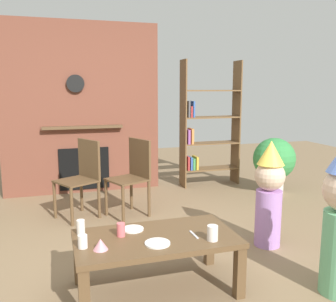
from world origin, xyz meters
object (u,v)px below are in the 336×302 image
(potted_plant_tall, at_px, (274,161))
(dining_chair_left, at_px, (83,174))
(paper_cup_center, at_px, (83,242))
(paper_plate_rear, at_px, (133,229))
(paper_plate_front, at_px, (157,243))
(dining_chair_middle, at_px, (134,173))
(paper_cup_near_right, at_px, (121,230))
(birthday_cake_slice, at_px, (101,244))
(paper_cup_near_left, at_px, (213,233))
(coffee_table, at_px, (156,244))
(bookshelf, at_px, (206,130))
(paper_cup_far_left, at_px, (81,227))
(child_in_pink, at_px, (269,191))

(potted_plant_tall, bearing_deg, dining_chair_left, -175.46)
(paper_cup_center, distance_m, paper_plate_rear, 0.45)
(paper_plate_front, bearing_deg, dining_chair_middle, 83.19)
(paper_cup_near_right, xyz_separation_m, potted_plant_tall, (2.54, 1.95, -0.01))
(paper_plate_front, distance_m, potted_plant_tall, 3.17)
(paper_plate_front, height_order, dining_chair_left, dining_chair_left)
(birthday_cake_slice, xyz_separation_m, potted_plant_tall, (2.71, 2.13, 0.00))
(paper_cup_near_left, bearing_deg, coffee_table, 152.09)
(bookshelf, bearing_deg, paper_cup_far_left, -129.15)
(potted_plant_tall, bearing_deg, dining_chair_middle, -171.29)
(bookshelf, relative_size, potted_plant_tall, 2.39)
(child_in_pink, bearing_deg, dining_chair_middle, -70.48)
(dining_chair_left, bearing_deg, dining_chair_middle, 140.08)
(paper_plate_front, xyz_separation_m, dining_chair_left, (-0.36, 1.95, 0.08))
(coffee_table, height_order, child_in_pink, child_in_pink)
(bookshelf, xyz_separation_m, dining_chair_middle, (-1.35, -1.03, -0.35))
(paper_cup_center, distance_m, birthday_cake_slice, 0.13)
(paper_plate_rear, bearing_deg, potted_plant_tall, 37.27)
(paper_cup_near_right, xyz_separation_m, dining_chair_left, (-0.14, 1.73, 0.04))
(potted_plant_tall, bearing_deg, paper_plate_front, -137.11)
(paper_plate_front, bearing_deg, child_in_pink, 25.41)
(paper_cup_near_right, height_order, dining_chair_left, dining_chair_left)
(paper_plate_front, xyz_separation_m, dining_chair_middle, (0.22, 1.84, 0.08))
(paper_cup_center, distance_m, dining_chair_left, 1.86)
(paper_plate_front, bearing_deg, paper_cup_far_left, 145.62)
(paper_plate_rear, xyz_separation_m, potted_plant_tall, (2.43, 1.85, 0.03))
(dining_chair_left, bearing_deg, paper_cup_near_left, 81.37)
(birthday_cake_slice, bearing_deg, paper_cup_center, 149.79)
(paper_cup_center, height_order, dining_chair_middle, dining_chair_middle)
(paper_plate_front, xyz_separation_m, paper_plate_rear, (-0.11, 0.31, 0.00))
(bookshelf, relative_size, dining_chair_left, 2.11)
(dining_chair_left, relative_size, potted_plant_tall, 1.13)
(paper_plate_rear, distance_m, dining_chair_middle, 1.57)
(birthday_cake_slice, height_order, dining_chair_left, dining_chair_left)
(paper_cup_center, relative_size, dining_chair_middle, 0.10)
(paper_cup_far_left, relative_size, dining_chair_left, 0.12)
(child_in_pink, xyz_separation_m, potted_plant_tall, (1.07, 1.56, -0.07))
(paper_cup_near_left, xyz_separation_m, paper_plate_front, (-0.39, 0.05, -0.05))
(coffee_table, bearing_deg, bookshelf, 60.57)
(paper_plate_rear, bearing_deg, paper_cup_far_left, 175.44)
(bookshelf, height_order, potted_plant_tall, bookshelf)
(paper_plate_rear, bearing_deg, paper_cup_near_left, -35.74)
(child_in_pink, bearing_deg, paper_plate_front, 5.01)
(paper_cup_center, xyz_separation_m, paper_plate_front, (0.50, -0.09, -0.04))
(paper_cup_near_right, xyz_separation_m, child_in_pink, (1.47, 0.38, 0.06))
(coffee_table, distance_m, paper_plate_front, 0.16)
(coffee_table, bearing_deg, child_in_pink, 20.40)
(dining_chair_left, bearing_deg, child_in_pink, 110.96)
(paper_cup_near_right, bearing_deg, coffee_table, -16.93)
(coffee_table, height_order, paper_plate_rear, paper_plate_rear)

